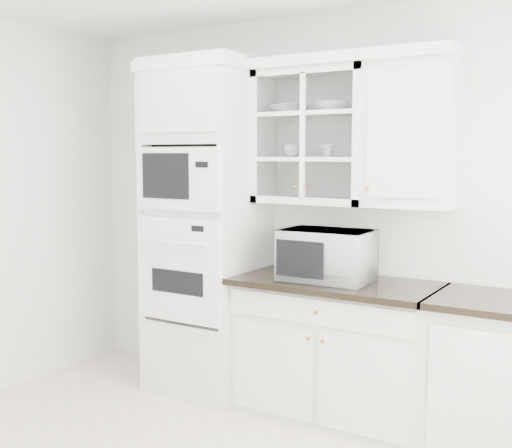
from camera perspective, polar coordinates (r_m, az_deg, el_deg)
The scene contains 12 objects.
room_shell at distance 3.39m, azimuth -4.10°, elevation 7.01°, with size 4.00×3.50×2.70m.
oven_column at distance 4.66m, azimuth -4.43°, elevation -0.36°, with size 0.76×0.68×2.40m.
base_cabinet_run at distance 4.33m, azimuth 7.20°, elevation -10.90°, with size 1.32×0.67×0.92m.
extra_base_cabinet at distance 4.04m, azimuth 20.54°, elevation -12.50°, with size 0.72×0.67×0.92m.
upper_cabinet_glass at distance 4.37m, azimuth 5.19°, elevation 7.74°, with size 0.80×0.33×0.90m.
upper_cabinet_solid at distance 4.11m, azimuth 13.72°, elevation 7.69°, with size 0.55×0.33×0.90m, color silver.
crown_molding at distance 4.43m, azimuth 3.85°, elevation 14.02°, with size 2.14×0.38×0.07m, color silver.
countertop_microwave at distance 4.18m, azimuth 6.41°, elevation -2.74°, with size 0.57×0.47×0.33m, color white.
bowl_a at distance 4.48m, azimuth 2.94°, elevation 10.16°, with size 0.25×0.25×0.06m, color white.
bowl_b at distance 4.31m, azimuth 6.73°, elevation 10.31°, with size 0.21×0.21×0.07m, color white.
cup_a at distance 4.43m, azimuth 3.22°, elevation 6.51°, with size 0.12×0.12×0.09m, color white.
cup_b at distance 4.30m, azimuth 6.40°, elevation 6.46°, with size 0.09×0.09×0.09m, color white.
Camera 1 is at (1.98, -2.32, 1.73)m, focal length 45.00 mm.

